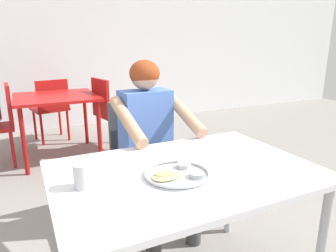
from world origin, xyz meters
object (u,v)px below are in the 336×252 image
at_px(thali_tray, 177,174).
at_px(table_foreground, 185,183).
at_px(drinking_cup, 83,175).
at_px(diner_foreground, 152,132).
at_px(chair_red_right, 110,109).
at_px(table_background_red, 56,103).
at_px(chair_red_far, 51,105).
at_px(chair_red_left, 0,121).
at_px(chair_foreground, 139,151).

bearing_deg(thali_tray, table_foreground, 35.15).
xyz_separation_m(table_foreground, drinking_cup, (-0.47, 0.02, 0.12)).
bearing_deg(diner_foreground, chair_red_right, 83.79).
height_order(table_background_red, chair_red_far, chair_red_far).
bearing_deg(diner_foreground, drinking_cup, -132.49).
bearing_deg(drinking_cup, diner_foreground, 47.51).
height_order(diner_foreground, chair_red_far, diner_foreground).
relative_size(chair_red_left, chair_red_far, 1.05).
xyz_separation_m(thali_tray, diner_foreground, (0.17, 0.70, -0.01)).
bearing_deg(chair_red_left, thali_tray, -71.49).
bearing_deg(drinking_cup, chair_foreground, 56.60).
distance_m(thali_tray, drinking_cup, 0.41).
xyz_separation_m(chair_foreground, diner_foreground, (0.01, -0.23, 0.21)).
bearing_deg(drinking_cup, chair_red_right, 72.24).
bearing_deg(chair_red_left, chair_red_far, 48.75).
relative_size(chair_foreground, diner_foreground, 0.74).
bearing_deg(table_foreground, chair_red_left, 110.28).
height_order(chair_red_left, chair_red_right, chair_red_right).
relative_size(diner_foreground, table_background_red, 1.36).
bearing_deg(chair_red_far, chair_red_right, -48.53).
xyz_separation_m(table_foreground, diner_foreground, (0.10, 0.65, 0.07)).
xyz_separation_m(table_background_red, chair_red_right, (0.61, -0.02, -0.13)).
distance_m(table_background_red, chair_red_left, 0.61).
bearing_deg(chair_red_far, thali_tray, -85.49).
relative_size(drinking_cup, chair_foreground, 0.12).
xyz_separation_m(thali_tray, chair_red_far, (-0.25, 3.15, -0.23)).
height_order(chair_red_left, chair_red_far, chair_red_left).
distance_m(chair_foreground, chair_red_far, 2.26).
bearing_deg(chair_red_left, chair_red_right, -1.25).
bearing_deg(chair_red_far, table_background_red, -89.62).
height_order(diner_foreground, table_background_red, diner_foreground).
bearing_deg(thali_tray, diner_foreground, 76.25).
distance_m(drinking_cup, diner_foreground, 0.85).
height_order(table_foreground, chair_foreground, chair_foreground).
relative_size(chair_foreground, chair_red_left, 1.00).
height_order(chair_foreground, chair_red_far, chair_foreground).
xyz_separation_m(diner_foreground, chair_red_left, (-1.00, 1.79, -0.22)).
height_order(table_foreground, chair_red_far, chair_red_far).
xyz_separation_m(drinking_cup, chair_foreground, (0.56, 0.85, -0.27)).
bearing_deg(chair_foreground, chair_red_right, 82.47).
height_order(diner_foreground, chair_red_right, diner_foreground).
relative_size(chair_foreground, chair_red_right, 0.98).
distance_m(table_foreground, chair_red_right, 2.43).
xyz_separation_m(table_foreground, chair_red_right, (0.29, 2.41, -0.13)).
height_order(table_background_red, chair_red_left, chair_red_left).
relative_size(drinking_cup, diner_foreground, 0.09).
bearing_deg(chair_red_left, table_background_red, -0.89).
relative_size(chair_red_left, chair_red_right, 0.99).
relative_size(table_foreground, thali_tray, 4.11).
relative_size(table_background_red, chair_red_left, 1.00).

